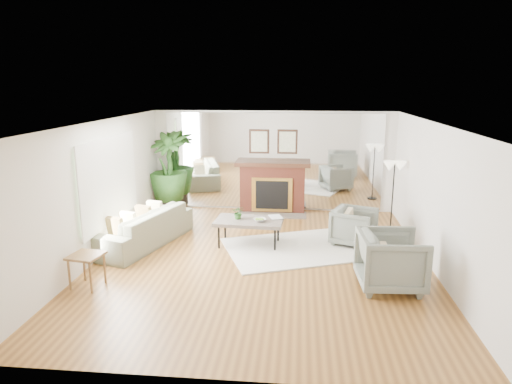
# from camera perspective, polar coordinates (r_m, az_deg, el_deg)

# --- Properties ---
(ground) EXTENTS (7.00, 7.00, 0.00)m
(ground) POSITION_cam_1_polar(r_m,az_deg,el_deg) (8.46, 0.65, -8.50)
(ground) COLOR brown
(ground) RESTS_ON ground
(wall_left) EXTENTS (0.02, 7.00, 2.50)m
(wall_left) POSITION_cam_1_polar(r_m,az_deg,el_deg) (8.84, -19.02, 0.22)
(wall_left) COLOR silver
(wall_left) RESTS_ON ground
(wall_right) EXTENTS (0.02, 7.00, 2.50)m
(wall_right) POSITION_cam_1_polar(r_m,az_deg,el_deg) (8.37, 21.52, -0.70)
(wall_right) COLOR silver
(wall_right) RESTS_ON ground
(wall_back) EXTENTS (6.00, 0.02, 2.50)m
(wall_back) POSITION_cam_1_polar(r_m,az_deg,el_deg) (11.48, 2.17, 3.87)
(wall_back) COLOR silver
(wall_back) RESTS_ON ground
(mirror_panel) EXTENTS (5.40, 0.04, 2.40)m
(mirror_panel) POSITION_cam_1_polar(r_m,az_deg,el_deg) (11.47, 2.16, 3.86)
(mirror_panel) COLOR silver
(mirror_panel) RESTS_ON wall_back
(window_panel) EXTENTS (0.04, 2.40, 1.50)m
(window_panel) POSITION_cam_1_polar(r_m,az_deg,el_deg) (9.16, -17.88, 1.39)
(window_panel) COLOR #B2E09E
(window_panel) RESTS_ON wall_left
(fireplace) EXTENTS (1.85, 0.83, 2.05)m
(fireplace) POSITION_cam_1_polar(r_m,az_deg,el_deg) (11.37, 2.07, 0.75)
(fireplace) COLOR maroon
(fireplace) RESTS_ON ground
(area_rug) EXTENTS (3.17, 2.74, 0.03)m
(area_rug) POSITION_cam_1_polar(r_m,az_deg,el_deg) (9.01, 5.11, -7.04)
(area_rug) COLOR white
(area_rug) RESTS_ON ground
(coffee_table) EXTENTS (1.37, 0.85, 0.53)m
(coffee_table) POSITION_cam_1_polar(r_m,az_deg,el_deg) (9.04, -0.88, -3.75)
(coffee_table) COLOR #6A6054
(coffee_table) RESTS_ON ground
(sofa) EXTENTS (1.60, 2.59, 0.71)m
(sofa) POSITION_cam_1_polar(r_m,az_deg,el_deg) (9.43, -14.05, -4.29)
(sofa) COLOR gray
(sofa) RESTS_ON ground
(armchair_back) EXTENTS (1.05, 1.04, 0.74)m
(armchair_back) POSITION_cam_1_polar(r_m,az_deg,el_deg) (9.34, 12.17, -4.25)
(armchair_back) COLOR slate
(armchair_back) RESTS_ON ground
(armchair_front) EXTENTS (1.04, 1.02, 0.91)m
(armchair_front) POSITION_cam_1_polar(r_m,az_deg,el_deg) (7.53, 16.53, -8.23)
(armchair_front) COLOR slate
(armchair_front) RESTS_ON ground
(side_table) EXTENTS (0.55, 0.55, 0.54)m
(side_table) POSITION_cam_1_polar(r_m,az_deg,el_deg) (7.73, -20.46, -7.94)
(side_table) COLOR brown
(side_table) RESTS_ON ground
(potted_ficus) EXTENTS (1.16, 1.16, 2.00)m
(potted_ficus) POSITION_cam_1_polar(r_m,az_deg,el_deg) (11.58, -10.92, 2.82)
(potted_ficus) COLOR black
(potted_ficus) RESTS_ON ground
(floor_lamp) EXTENTS (0.50, 0.28, 1.53)m
(floor_lamp) POSITION_cam_1_polar(r_m,az_deg,el_deg) (10.27, 16.90, 2.46)
(floor_lamp) COLOR black
(floor_lamp) RESTS_ON ground
(tabletop_plant) EXTENTS (0.24, 0.21, 0.27)m
(tabletop_plant) POSITION_cam_1_polar(r_m,az_deg,el_deg) (9.05, -2.21, -2.57)
(tabletop_plant) COLOR #315E22
(tabletop_plant) RESTS_ON coffee_table
(fruit_bowl) EXTENTS (0.31, 0.31, 0.06)m
(fruit_bowl) POSITION_cam_1_polar(r_m,az_deg,el_deg) (8.91, 0.45, -3.51)
(fruit_bowl) COLOR brown
(fruit_bowl) RESTS_ON coffee_table
(book) EXTENTS (0.32, 0.38, 0.02)m
(book) POSITION_cam_1_polar(r_m,az_deg,el_deg) (9.13, 1.77, -3.21)
(book) COLOR brown
(book) RESTS_ON coffee_table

